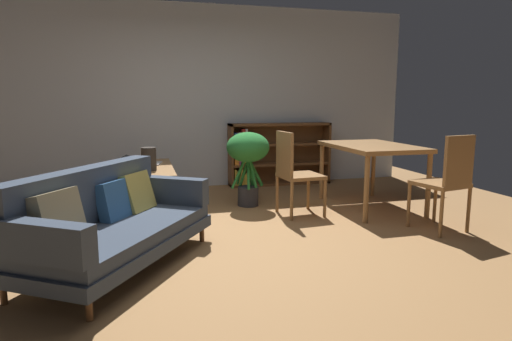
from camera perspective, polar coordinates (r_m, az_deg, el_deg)
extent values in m
plane|color=#9E7042|center=(4.18, -3.55, -8.99)|extent=(8.16, 8.16, 0.00)
cube|color=silver|center=(6.64, -8.31, 9.50)|extent=(6.80, 0.10, 2.70)
cylinder|color=brown|center=(4.13, -7.13, -8.26)|extent=(0.04, 0.04, 0.14)
cylinder|color=brown|center=(2.90, -21.08, -16.67)|extent=(0.04, 0.04, 0.14)
cylinder|color=brown|center=(4.45, -14.98, -7.23)|extent=(0.04, 0.04, 0.14)
cylinder|color=brown|center=(3.33, -30.25, -13.85)|extent=(0.04, 0.04, 0.14)
cube|color=#384251|center=(3.62, -17.42, -9.17)|extent=(1.60, 1.87, 0.10)
cube|color=#384251|center=(3.59, -17.50, -7.65)|extent=(1.54, 1.80, 0.10)
cube|color=#384251|center=(3.70, -21.52, -3.05)|extent=(1.06, 1.49, 0.44)
cube|color=#384251|center=(4.19, -11.31, -2.55)|extent=(0.71, 0.53, 0.25)
cube|color=#384251|center=(2.96, -26.69, -8.29)|extent=(0.71, 0.53, 0.25)
cube|color=tan|center=(3.27, -24.66, -5.75)|extent=(0.38, 0.43, 0.39)
cube|color=#336093|center=(3.77, -18.11, -3.81)|extent=(0.31, 0.36, 0.34)
cube|color=tan|center=(4.00, -15.48, -2.80)|extent=(0.36, 0.40, 0.36)
cube|color=olive|center=(5.89, -13.33, -1.16)|extent=(0.42, 0.04, 0.54)
cube|color=olive|center=(4.58, -12.85, -4.07)|extent=(0.42, 0.04, 0.54)
cube|color=olive|center=(5.23, -13.12, -2.59)|extent=(0.42, 1.33, 0.04)
cube|color=olive|center=(5.19, -13.22, 0.29)|extent=(0.42, 1.37, 0.04)
cube|color=olive|center=(5.29, -13.02, -5.11)|extent=(0.42, 1.33, 0.04)
cube|color=silver|center=(5.39, -13.63, 0.91)|extent=(0.28, 0.32, 0.02)
cube|color=black|center=(5.43, -15.92, 1.39)|extent=(0.26, 0.31, 0.09)
cylinder|color=#2D2823|center=(4.90, -13.90, 1.49)|extent=(0.16, 0.16, 0.25)
cylinder|color=slate|center=(4.89, -13.93, 2.08)|extent=(0.09, 0.09, 0.01)
cylinder|color=#333338|center=(5.44, -1.05, -3.38)|extent=(0.26, 0.26, 0.24)
cylinder|color=#287A33|center=(5.43, -0.14, -0.19)|extent=(0.23, 0.09, 0.38)
cylinder|color=#287A33|center=(5.43, -0.76, -0.30)|extent=(0.12, 0.11, 0.36)
cylinder|color=#287A33|center=(5.45, -1.78, 1.17)|extent=(0.12, 0.23, 0.62)
cylinder|color=#287A33|center=(5.41, -1.59, -0.33)|extent=(0.12, 0.12, 0.36)
cylinder|color=#287A33|center=(5.33, -2.11, 0.02)|extent=(0.25, 0.09, 0.45)
cylinder|color=#287A33|center=(5.30, -1.01, -0.70)|extent=(0.07, 0.21, 0.33)
cylinder|color=#287A33|center=(5.34, -0.51, -0.09)|extent=(0.12, 0.14, 0.42)
ellipsoid|color=#287A33|center=(5.34, -1.07, 3.09)|extent=(0.53, 0.53, 0.37)
cylinder|color=olive|center=(5.82, 8.62, -0.20)|extent=(0.06, 0.06, 0.73)
cylinder|color=olive|center=(4.77, 14.31, -2.47)|extent=(0.06, 0.06, 0.73)
cylinder|color=olive|center=(6.16, 15.15, 0.10)|extent=(0.06, 0.06, 0.73)
cylinder|color=olive|center=(5.18, 21.72, -1.92)|extent=(0.06, 0.06, 0.73)
cube|color=olive|center=(5.41, 14.95, 3.05)|extent=(0.86, 1.29, 0.05)
cylinder|color=olive|center=(5.29, 6.88, -2.74)|extent=(0.04, 0.04, 0.43)
cylinder|color=olive|center=(4.94, 9.04, -3.66)|extent=(0.04, 0.04, 0.43)
cylinder|color=olive|center=(5.12, 2.78, -3.09)|extent=(0.04, 0.04, 0.43)
cylinder|color=olive|center=(4.76, 4.70, -4.07)|extent=(0.04, 0.04, 0.43)
cube|color=olive|center=(4.98, 5.90, -0.73)|extent=(0.48, 0.49, 0.04)
cube|color=olive|center=(4.85, 3.77, 2.21)|extent=(0.07, 0.40, 0.49)
cylinder|color=olive|center=(4.78, 19.43, -4.36)|extent=(0.04, 0.04, 0.45)
cylinder|color=olive|center=(5.06, 22.46, -3.81)|extent=(0.04, 0.04, 0.45)
cylinder|color=olive|center=(4.52, 23.17, -5.36)|extent=(0.04, 0.04, 0.45)
cylinder|color=olive|center=(4.81, 26.14, -4.71)|extent=(0.04, 0.04, 0.45)
cube|color=olive|center=(4.74, 22.98, -1.64)|extent=(0.50, 0.52, 0.04)
cube|color=olive|center=(4.57, 25.13, 1.17)|extent=(0.38, 0.11, 0.48)
cube|color=brown|center=(6.58, -3.35, 1.98)|extent=(0.04, 0.29, 0.96)
cube|color=brown|center=(7.05, 9.20, 2.36)|extent=(0.04, 0.29, 0.96)
cube|color=brown|center=(6.73, 3.18, 6.09)|extent=(1.60, 0.29, 0.04)
cube|color=brown|center=(6.85, 3.11, -1.64)|extent=(1.60, 0.29, 0.04)
cube|color=brown|center=(6.89, 2.82, 2.32)|extent=(1.56, 0.04, 0.96)
cube|color=brown|center=(6.80, 3.13, 0.91)|extent=(1.56, 0.28, 0.04)
cube|color=brown|center=(6.76, 3.15, 3.48)|extent=(1.56, 0.28, 0.04)
cube|color=gold|center=(6.61, -2.82, -0.83)|extent=(0.03, 0.18, 0.24)
cube|color=gold|center=(6.62, -2.42, -0.92)|extent=(0.06, 0.18, 0.21)
cube|color=gold|center=(6.64, -1.98, -0.80)|extent=(0.04, 0.21, 0.23)
cube|color=gold|center=(6.67, -1.51, -1.07)|extent=(0.07, 0.24, 0.16)
cube|color=orange|center=(6.59, -2.72, 1.62)|extent=(0.07, 0.25, 0.19)
cube|color=#993884|center=(6.58, -2.06, 1.74)|extent=(0.07, 0.18, 0.21)
cube|color=orange|center=(6.60, -1.55, 1.84)|extent=(0.03, 0.20, 0.23)
cube|color=black|center=(6.62, -1.10, 1.88)|extent=(0.06, 0.22, 0.24)
cube|color=#2D5199|center=(6.55, -2.79, 4.21)|extent=(0.05, 0.23, 0.17)
cube|color=silver|center=(6.55, -2.24, 4.25)|extent=(0.06, 0.18, 0.18)
cube|color=red|center=(6.56, -1.77, 4.47)|extent=(0.04, 0.19, 0.23)
cube|color=silver|center=(6.57, -1.41, 4.50)|extent=(0.03, 0.19, 0.23)
cube|color=black|center=(6.59, -0.96, 4.23)|extent=(0.05, 0.20, 0.17)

